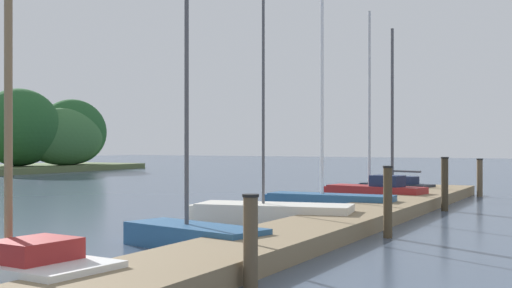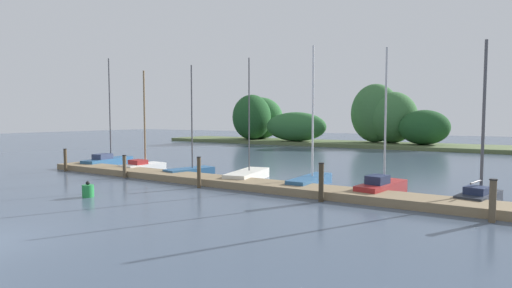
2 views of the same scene
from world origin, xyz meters
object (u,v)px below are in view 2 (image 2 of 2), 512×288
(sailboat_5, at_px, (383,186))
(mooring_piling_2, at_px, (199,172))
(mooring_piling_0, at_px, (65,160))
(sailboat_3, at_px, (248,175))
(sailboat_1, at_px, (144,165))
(sailboat_6, at_px, (480,193))
(channel_buoy_0, at_px, (88,191))
(mooring_piling_3, at_px, (321,182))
(mooring_piling_1, at_px, (125,166))
(sailboat_4, at_px, (311,179))
(sailboat_0, at_px, (109,160))
(sailboat_2, at_px, (191,170))
(mooring_piling_4, at_px, (493,200))

(sailboat_5, xyz_separation_m, mooring_piling_2, (-8.10, -2.85, 0.37))
(mooring_piling_0, bearing_deg, sailboat_3, 14.53)
(sailboat_1, xyz_separation_m, sailboat_5, (15.38, -0.26, 0.02))
(sailboat_6, distance_m, mooring_piling_2, 12.27)
(channel_buoy_0, bearing_deg, mooring_piling_3, 26.54)
(sailboat_6, relative_size, mooring_piling_1, 4.98)
(sailboat_4, bearing_deg, mooring_piling_1, 105.01)
(sailboat_3, relative_size, channel_buoy_0, 9.57)
(sailboat_0, relative_size, channel_buoy_0, 10.89)
(sailboat_3, height_order, sailboat_5, sailboat_3)
(sailboat_0, xyz_separation_m, mooring_piling_1, (5.40, -3.15, 0.26))
(sailboat_3, bearing_deg, sailboat_6, -101.14)
(sailboat_3, xyz_separation_m, mooring_piling_1, (-6.50, -2.96, 0.36))
(sailboat_1, distance_m, mooring_piling_3, 13.94)
(mooring_piling_2, bearing_deg, mooring_piling_3, 1.11)
(mooring_piling_1, height_order, channel_buoy_0, mooring_piling_1)
(sailboat_0, xyz_separation_m, sailboat_6, (22.97, -0.27, 0.03))
(sailboat_1, distance_m, sailboat_6, 19.12)
(channel_buoy_0, bearing_deg, sailboat_1, 122.35)
(sailboat_2, distance_m, mooring_piling_4, 15.72)
(sailboat_0, distance_m, sailboat_4, 15.66)
(sailboat_2, height_order, mooring_piling_0, sailboat_2)
(mooring_piling_2, bearing_deg, sailboat_2, 136.17)
(sailboat_2, distance_m, channel_buoy_0, 7.31)
(sailboat_0, xyz_separation_m, mooring_piling_0, (-0.03, -3.29, 0.33))
(sailboat_3, xyz_separation_m, mooring_piling_3, (5.55, -3.11, 0.51))
(sailboat_3, height_order, mooring_piling_0, sailboat_3)
(mooring_piling_1, bearing_deg, mooring_piling_0, -178.54)
(mooring_piling_1, bearing_deg, mooring_piling_3, -0.71)
(sailboat_2, distance_m, mooring_piling_1, 3.78)
(sailboat_5, xyz_separation_m, mooring_piling_4, (4.25, -2.77, 0.32))
(sailboat_4, xyz_separation_m, mooring_piling_1, (-10.26, -2.92, 0.28))
(mooring_piling_0, xyz_separation_m, mooring_piling_4, (23.51, -0.06, -0.01))
(mooring_piling_0, bearing_deg, sailboat_4, 11.04)
(sailboat_4, bearing_deg, mooring_piling_0, 100.14)
(mooring_piling_2, bearing_deg, sailboat_5, 19.38)
(sailboat_1, xyz_separation_m, sailboat_2, (4.18, -0.14, -0.06))
(sailboat_0, height_order, mooring_piling_3, sailboat_0)
(channel_buoy_0, bearing_deg, mooring_piling_0, 152.58)
(mooring_piling_0, height_order, channel_buoy_0, mooring_piling_0)
(sailboat_0, relative_size, mooring_piling_0, 5.22)
(sailboat_0, relative_size, mooring_piling_1, 5.82)
(sailboat_0, distance_m, sailboat_5, 19.24)
(sailboat_2, height_order, mooring_piling_4, sailboat_2)
(sailboat_1, bearing_deg, sailboat_5, -85.44)
(sailboat_5, bearing_deg, sailboat_4, 94.80)
(mooring_piling_1, bearing_deg, mooring_piling_2, -2.73)
(sailboat_6, height_order, mooring_piling_1, sailboat_6)
(sailboat_3, relative_size, mooring_piling_2, 4.35)
(sailboat_2, relative_size, sailboat_5, 1.00)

